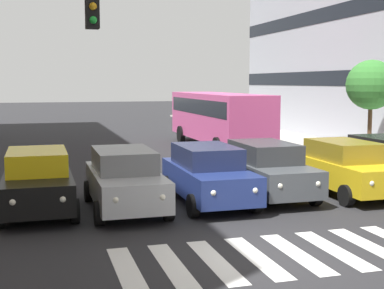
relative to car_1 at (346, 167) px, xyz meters
The scene contains 9 objects.
ground_plane 6.96m from the car_1, 46.48° to the left, with size 180.00×180.00×0.00m, color #262628.
crosswalk_markings 6.96m from the car_1, 46.48° to the left, with size 6.75×2.80×0.01m.
car_1 is the anchor object (origin of this frame).
car_2 2.65m from the car_1, ahead, with size 2.02×4.44×1.72m.
car_3 4.66m from the car_1, ahead, with size 2.02×4.44×1.72m.
car_4 7.17m from the car_1, ahead, with size 2.02×4.44×1.72m.
car_5 9.53m from the car_1, ahead, with size 2.02×4.44×1.72m.
bus_behind_traffic 12.78m from the car_1, 90.00° to the right, with size 2.78×10.50×3.00m.
street_tree_2 9.36m from the car_1, 128.96° to the right, with size 2.34×2.34×4.51m.
Camera 1 is at (4.71, 9.91, 3.60)m, focal length 49.97 mm.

